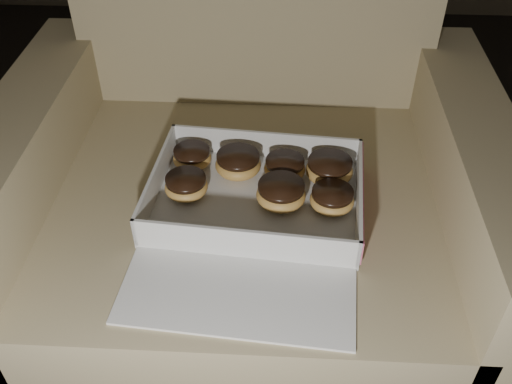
{
  "coord_description": "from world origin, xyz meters",
  "views": [
    {
      "loc": [
        -0.48,
        -0.46,
        1.15
      ],
      "look_at": [
        -0.52,
        0.33,
        0.48
      ],
      "focal_mm": 40.0,
      "sensor_mm": 36.0,
      "label": 1
    }
  ],
  "objects": [
    {
      "name": "armchair",
      "position": [
        -0.54,
        0.44,
        0.32
      ],
      "size": [
        0.96,
        0.81,
        1.01
      ],
      "color": "#8B7D59",
      "rests_on": "floor"
    },
    {
      "name": "bakery_box",
      "position": [
        -0.52,
        0.29,
        0.46
      ],
      "size": [
        0.41,
        0.47,
        0.06
      ],
      "rotation": [
        0.0,
        0.0,
        -0.08
      ],
      "color": "silver",
      "rests_on": "armchair"
    },
    {
      "name": "donut_a",
      "position": [
        -0.38,
        0.31,
        0.48
      ],
      "size": [
        0.08,
        0.08,
        0.04
      ],
      "color": "gold",
      "rests_on": "bakery_box"
    },
    {
      "name": "donut_b",
      "position": [
        -0.47,
        0.32,
        0.48
      ],
      "size": [
        0.09,
        0.09,
        0.05
      ],
      "color": "gold",
      "rests_on": "bakery_box"
    },
    {
      "name": "donut_c",
      "position": [
        -0.56,
        0.4,
        0.48
      ],
      "size": [
        0.09,
        0.09,
        0.04
      ],
      "color": "gold",
      "rests_on": "bakery_box"
    },
    {
      "name": "donut_d",
      "position": [
        -0.38,
        0.4,
        0.48
      ],
      "size": [
        0.09,
        0.09,
        0.04
      ],
      "color": "gold",
      "rests_on": "bakery_box"
    },
    {
      "name": "donut_e",
      "position": [
        -0.65,
        0.42,
        0.48
      ],
      "size": [
        0.08,
        0.08,
        0.04
      ],
      "color": "gold",
      "rests_on": "bakery_box"
    },
    {
      "name": "donut_f",
      "position": [
        -0.47,
        0.4,
        0.48
      ],
      "size": [
        0.08,
        0.08,
        0.04
      ],
      "color": "gold",
      "rests_on": "bakery_box"
    },
    {
      "name": "donut_g",
      "position": [
        -0.65,
        0.34,
        0.48
      ],
      "size": [
        0.08,
        0.08,
        0.04
      ],
      "color": "gold",
      "rests_on": "bakery_box"
    },
    {
      "name": "crumb_a",
      "position": [
        -0.44,
        0.21,
        0.46
      ],
      "size": [
        0.01,
        0.01,
        0.0
      ],
      "primitive_type": "ellipsoid",
      "color": "black",
      "rests_on": "bakery_box"
    },
    {
      "name": "crumb_b",
      "position": [
        -0.42,
        0.23,
        0.46
      ],
      "size": [
        0.01,
        0.01,
        0.0
      ],
      "primitive_type": "ellipsoid",
      "color": "black",
      "rests_on": "bakery_box"
    },
    {
      "name": "crumb_c",
      "position": [
        -0.65,
        0.24,
        0.46
      ],
      "size": [
        0.01,
        0.01,
        0.0
      ],
      "primitive_type": "ellipsoid",
      "color": "black",
      "rests_on": "bakery_box"
    }
  ]
}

